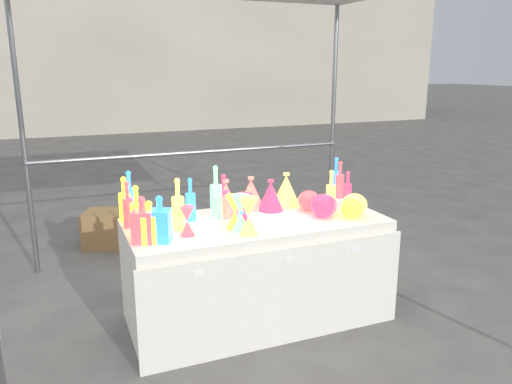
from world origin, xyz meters
name	(u,v)px	position (x,y,z in m)	size (l,w,h in m)	color
ground	(256,317)	(0.00, 0.00, 0.00)	(80.00, 80.00, 0.00)	slate
display_table	(256,270)	(0.00, -0.01, 0.37)	(1.84, 0.83, 0.75)	white
background_building	(208,30)	(4.00, 14.00, 3.00)	(14.00, 6.00, 6.00)	beige
cardboard_box_closed	(111,229)	(-0.81, 1.95, 0.18)	(0.51, 0.37, 0.37)	#9B7246
cardboard_box_flat	(210,231)	(0.24, 1.93, 0.03)	(0.73, 0.52, 0.06)	#9B7246
bottle_0	(124,199)	(-0.85, 0.32, 0.91)	(0.08, 0.08, 0.32)	#CC4113
bottle_1	(130,195)	(-0.81, 0.35, 0.92)	(0.08, 0.08, 0.35)	#188439
bottle_2	(128,204)	(-0.85, 0.17, 0.91)	(0.07, 0.07, 0.32)	orange
bottle_3	(224,195)	(-0.17, 0.20, 0.90)	(0.08, 0.08, 0.30)	#1B2FA0
bottle_4	(178,204)	(-0.55, -0.01, 0.92)	(0.08, 0.08, 0.35)	#137975
bottle_5	(216,192)	(-0.25, 0.13, 0.94)	(0.08, 0.08, 0.38)	#BD2591
bottle_6	(137,210)	(-0.82, 0.00, 0.91)	(0.08, 0.08, 0.32)	#CC4113
bottle_7	(190,199)	(-0.43, 0.16, 0.90)	(0.07, 0.07, 0.30)	#188439
decanter_0	(149,222)	(-0.77, -0.19, 0.88)	(0.11, 0.11, 0.26)	#CC4113
decanter_1	(143,219)	(-0.81, -0.17, 0.90)	(0.12, 0.12, 0.29)	orange
decanter_2	(160,219)	(-0.71, -0.19, 0.90)	(0.12, 0.12, 0.29)	#188439
hourglass_0	(187,221)	(-0.53, -0.15, 0.85)	(0.10, 0.10, 0.19)	orange
hourglass_1	(244,211)	(-0.14, -0.14, 0.87)	(0.12, 0.12, 0.23)	#1B2FA0
hourglass_2	(249,216)	(-0.17, -0.28, 0.87)	(0.12, 0.12, 0.24)	#137975
hourglass_3	(240,213)	(-0.19, -0.19, 0.87)	(0.12, 0.12, 0.24)	#BD2591
hourglass_4	(235,212)	(-0.21, -0.13, 0.86)	(0.11, 0.11, 0.23)	#CC4113
hourglass_5	(241,208)	(-0.11, -0.01, 0.85)	(0.10, 0.10, 0.19)	#188439
globe_0	(352,209)	(0.64, -0.22, 0.81)	(0.16, 0.16, 0.13)	#CC4113
globe_1	(354,206)	(0.69, -0.19, 0.82)	(0.18, 0.18, 0.15)	#137975
globe_2	(309,202)	(0.46, 0.07, 0.82)	(0.16, 0.16, 0.13)	orange
globe_3	(324,207)	(0.47, -0.13, 0.82)	(0.19, 0.19, 0.15)	#1B2FA0
lampshade_0	(251,193)	(0.07, 0.28, 0.87)	(0.21, 0.21, 0.24)	gold
lampshade_1	(226,197)	(-0.16, 0.19, 0.88)	(0.22, 0.22, 0.26)	gold
lampshade_2	(271,195)	(0.19, 0.18, 0.87)	(0.20, 0.20, 0.23)	#1B2FA0
lampshade_3	(286,189)	(0.36, 0.26, 0.88)	(0.22, 0.22, 0.26)	#137975
bottle_8	(336,177)	(0.86, 0.36, 0.91)	(0.07, 0.07, 0.33)	#188439
bottle_9	(340,180)	(0.86, 0.29, 0.90)	(0.07, 0.07, 0.30)	orange
bottle_10	(347,189)	(0.78, 0.06, 0.89)	(0.06, 0.06, 0.27)	#1B2FA0
bottle_11	(331,191)	(0.59, -0.01, 0.91)	(0.07, 0.07, 0.31)	#137975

